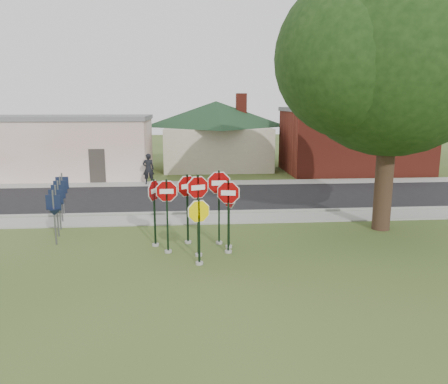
{
  "coord_description": "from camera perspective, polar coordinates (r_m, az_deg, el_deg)",
  "views": [
    {
      "loc": [
        -0.19,
        -12.96,
        4.97
      ],
      "look_at": [
        1.01,
        2.0,
        1.94
      ],
      "focal_mm": 35.0,
      "sensor_mm": 36.0,
      "label": 1
    }
  ],
  "objects": [
    {
      "name": "building_house",
      "position": [
        35.06,
        -1.03,
        9.25
      ],
      "size": [
        11.6,
        11.6,
        6.2
      ],
      "color": "beige",
      "rests_on": "ground"
    },
    {
      "name": "stop_sign_back_left",
      "position": [
        15.62,
        -4.82,
        -0.93
      ],
      "size": [
        0.92,
        0.54,
        2.63
      ],
      "color": "gray",
      "rests_on": "ground"
    },
    {
      "name": "route_sign_row",
      "position": [
        18.6,
        -20.77,
        -0.95
      ],
      "size": [
        1.43,
        4.63,
        2.0
      ],
      "color": "#59595E",
      "rests_on": "ground"
    },
    {
      "name": "road",
      "position": [
        23.49,
        -4.04,
        -0.77
      ],
      "size": [
        60.0,
        7.0,
        0.04
      ],
      "primitive_type": "cube",
      "color": "black",
      "rests_on": "ground"
    },
    {
      "name": "pedestrian",
      "position": [
        27.53,
        -9.85,
        3.0
      ],
      "size": [
        0.76,
        0.55,
        1.92
      ],
      "primitive_type": "imported",
      "rotation": [
        0.0,
        0.0,
        3.28
      ],
      "color": "black",
      "rests_on": "sidewalk_far"
    },
    {
      "name": "curb",
      "position": [
        20.07,
        -3.93,
        -2.73
      ],
      "size": [
        60.0,
        0.2,
        0.14
      ],
      "primitive_type": "cube",
      "color": "gray",
      "rests_on": "ground"
    },
    {
      "name": "stop_sign_center",
      "position": [
        14.22,
        -3.41,
        -1.59
      ],
      "size": [
        0.96,
        0.37,
        2.83
      ],
      "color": "gray",
      "rests_on": "ground"
    },
    {
      "name": "stop_sign_yellow",
      "position": [
        13.58,
        -3.3,
        -4.23
      ],
      "size": [
        0.94,
        0.3,
        2.21
      ],
      "color": "gray",
      "rests_on": "ground"
    },
    {
      "name": "building_brick",
      "position": [
        33.84,
        16.63,
        6.6
      ],
      "size": [
        10.2,
        6.2,
        4.75
      ],
      "color": "maroon",
      "rests_on": "ground"
    },
    {
      "name": "building_stucco",
      "position": [
        32.31,
        -20.52,
        5.69
      ],
      "size": [
        12.2,
        6.2,
        4.2
      ],
      "color": "silver",
      "rests_on": "ground"
    },
    {
      "name": "bg_tree_right",
      "position": [
        44.85,
        25.56,
        11.11
      ],
      "size": [
        5.6,
        5.6,
        8.4
      ],
      "color": "black",
      "rests_on": "ground"
    },
    {
      "name": "stop_sign_left",
      "position": [
        14.68,
        -7.45,
        -1.87
      ],
      "size": [
        0.99,
        0.24,
        2.63
      ],
      "color": "gray",
      "rests_on": "ground"
    },
    {
      "name": "sidewalk_far",
      "position": [
        27.71,
        -4.14,
        1.12
      ],
      "size": [
        60.0,
        1.6,
        0.06
      ],
      "primitive_type": "cube",
      "color": "gray",
      "rests_on": "ground"
    },
    {
      "name": "sidewalk_near",
      "position": [
        19.11,
        -3.89,
        -3.58
      ],
      "size": [
        60.0,
        1.6,
        0.06
      ],
      "primitive_type": "cube",
      "color": "gray",
      "rests_on": "ground"
    },
    {
      "name": "stop_sign_far_left",
      "position": [
        15.46,
        -9.09,
        -1.51
      ],
      "size": [
        0.44,
        0.93,
        2.52
      ],
      "color": "gray",
      "rests_on": "ground"
    },
    {
      "name": "oak_tree",
      "position": [
        18.28,
        21.26,
        16.76
      ],
      "size": [
        11.48,
        10.88,
        10.85
      ],
      "color": "black",
      "rests_on": "ground"
    },
    {
      "name": "stop_sign_right",
      "position": [
        14.55,
        0.58,
        -1.89
      ],
      "size": [
        1.03,
        0.24,
        2.61
      ],
      "color": "gray",
      "rests_on": "ground"
    },
    {
      "name": "stop_sign_back_right",
      "position": [
        15.46,
        -0.66,
        -0.51
      ],
      "size": [
        1.12,
        0.24,
        2.8
      ],
      "color": "gray",
      "rests_on": "ground"
    },
    {
      "name": "ground",
      "position": [
        13.88,
        -3.56,
        -9.57
      ],
      "size": [
        120.0,
        120.0,
        0.0
      ],
      "primitive_type": "plane",
      "color": "#344B1C",
      "rests_on": "ground"
    },
    {
      "name": "stop_sign_far_right",
      "position": [
        15.09,
        0.64,
        -1.94
      ],
      "size": [
        0.46,
        1.03,
        2.4
      ],
      "color": "gray",
      "rests_on": "ground"
    }
  ]
}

